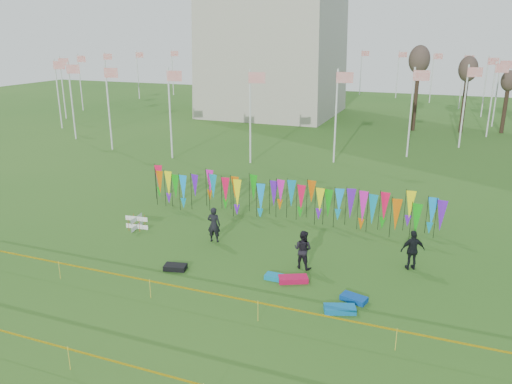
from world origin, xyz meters
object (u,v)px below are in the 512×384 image
(person_right, at_px, (413,250))
(kite_bag_red, at_px, (293,279))
(kite_bag_blue, at_px, (354,298))
(person_left, at_px, (214,225))
(person_mid, at_px, (303,249))
(box_kite, at_px, (137,223))
(kite_bag_teal, at_px, (340,309))
(kite_bag_turquoise, at_px, (277,277))
(kite_bag_black, at_px, (175,267))

(person_right, xyz_separation_m, kite_bag_red, (-4.91, -3.28, -0.87))
(kite_bag_red, bearing_deg, kite_bag_blue, -13.91)
(person_left, distance_m, person_right, 10.28)
(kite_bag_blue, bearing_deg, person_mid, 142.34)
(box_kite, bearing_deg, person_right, 1.51)
(person_right, height_order, kite_bag_red, person_right)
(box_kite, distance_m, kite_bag_teal, 13.70)
(box_kite, distance_m, person_left, 5.01)
(person_mid, distance_m, kite_bag_turquoise, 1.97)
(kite_bag_turquoise, height_order, kite_bag_blue, kite_bag_blue)
(kite_bag_teal, bearing_deg, kite_bag_blue, 70.88)
(box_kite, height_order, kite_bag_black, box_kite)
(person_left, relative_size, kite_bag_turquoise, 1.86)
(person_mid, height_order, kite_bag_blue, person_mid)
(kite_bag_blue, xyz_separation_m, kite_bag_teal, (-0.37, -1.08, 0.01))
(box_kite, height_order, kite_bag_blue, box_kite)
(person_right, relative_size, kite_bag_black, 1.88)
(person_left, relative_size, kite_bag_teal, 1.55)
(person_mid, relative_size, kite_bag_teal, 1.51)
(kite_bag_turquoise, bearing_deg, box_kite, 162.86)
(kite_bag_blue, bearing_deg, person_left, 156.64)
(kite_bag_blue, distance_m, kite_bag_teal, 1.14)
(kite_bag_turquoise, height_order, kite_bag_black, kite_bag_black)
(kite_bag_turquoise, xyz_separation_m, kite_bag_black, (-4.87, -0.81, 0.02))
(box_kite, height_order, person_mid, person_mid)
(kite_bag_turquoise, relative_size, kite_bag_blue, 0.98)
(person_left, height_order, person_right, person_right)
(person_left, bearing_deg, kite_bag_teal, 140.95)
(kite_bag_teal, bearing_deg, kite_bag_turquoise, 152.41)
(kite_bag_turquoise, bearing_deg, kite_bag_teal, -27.59)
(person_mid, xyz_separation_m, kite_bag_turquoise, (-0.77, -1.60, -0.85))
(box_kite, relative_size, kite_bag_turquoise, 0.74)
(kite_bag_turquoise, bearing_deg, person_mid, 64.26)
(kite_bag_teal, bearing_deg, box_kite, 160.03)
(person_right, distance_m, kite_bag_turquoise, 6.66)
(person_left, distance_m, person_mid, 5.52)
(person_right, bearing_deg, kite_bag_red, 8.21)
(kite_bag_blue, bearing_deg, kite_bag_teal, -109.12)
(person_right, xyz_separation_m, kite_bag_teal, (-2.38, -5.08, -0.87))
(person_left, relative_size, kite_bag_red, 1.48)
(person_mid, xyz_separation_m, person_right, (4.92, 1.75, 0.03))
(person_mid, height_order, person_right, person_right)
(person_left, relative_size, kite_bag_black, 1.87)
(kite_bag_black, bearing_deg, person_right, 21.50)
(person_left, bearing_deg, box_kite, -8.91)
(box_kite, distance_m, person_mid, 10.43)
(kite_bag_black, bearing_deg, kite_bag_turquoise, 9.40)
(person_left, xyz_separation_m, person_right, (10.28, 0.43, 0.00))
(person_mid, height_order, kite_bag_turquoise, person_mid)
(kite_bag_black, bearing_deg, kite_bag_teal, -6.45)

